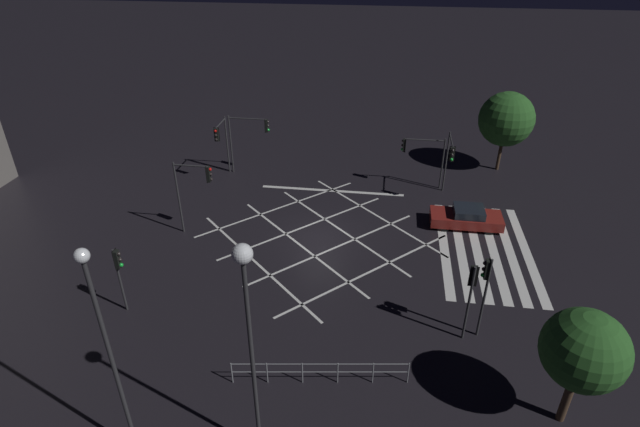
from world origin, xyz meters
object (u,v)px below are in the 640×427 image
(traffic_light_sw_cross, at_px, (485,282))
(street_tree_near, at_px, (506,119))
(traffic_light_median_north, at_px, (194,183))
(traffic_light_sw_main, at_px, (471,287))
(traffic_light_nw_cross, at_px, (119,268))
(traffic_light_ne_main, at_px, (221,138))
(street_tree_far, at_px, (584,351))
(street_lamp_west, at_px, (247,307))
(traffic_light_se_main, at_px, (450,156))
(street_lamp_east, at_px, (104,334))
(waiting_car, at_px, (466,217))
(traffic_light_ne_cross, at_px, (250,132))
(traffic_light_se_cross, at_px, (420,151))

(traffic_light_sw_cross, bearing_deg, street_tree_near, -101.92)
(traffic_light_median_north, relative_size, traffic_light_sw_main, 1.17)
(traffic_light_nw_cross, bearing_deg, traffic_light_ne_main, 89.36)
(street_tree_far, bearing_deg, traffic_light_nw_cross, 79.41)
(street_lamp_west, distance_m, street_tree_far, 11.35)
(traffic_light_se_main, height_order, street_lamp_east, street_lamp_east)
(street_lamp_west, bearing_deg, street_tree_far, -75.37)
(traffic_light_sw_cross, bearing_deg, waiting_car, -93.61)
(traffic_light_nw_cross, height_order, street_lamp_west, street_lamp_west)
(traffic_light_sw_main, xyz_separation_m, street_lamp_west, (-6.64, 7.49, 3.65))
(traffic_light_ne_main, distance_m, street_lamp_east, 21.80)
(traffic_light_sw_main, bearing_deg, waiting_car, -6.86)
(traffic_light_sw_main, bearing_deg, traffic_light_se_main, -0.54)
(traffic_light_nw_cross, relative_size, street_tree_far, 0.70)
(traffic_light_ne_cross, relative_size, street_lamp_east, 0.51)
(traffic_light_ne_cross, xyz_separation_m, traffic_light_nw_cross, (-15.60, 1.93, -0.74))
(traffic_light_sw_cross, bearing_deg, street_lamp_east, 31.47)
(waiting_car, bearing_deg, traffic_light_sw_cross, 86.39)
(traffic_light_se_cross, bearing_deg, traffic_light_ne_cross, -2.90)
(street_lamp_east, bearing_deg, traffic_light_se_main, -30.15)
(traffic_light_ne_main, bearing_deg, street_lamp_east, 9.55)
(traffic_light_se_cross, bearing_deg, waiting_car, 119.34)
(traffic_light_sw_main, xyz_separation_m, street_tree_near, (18.37, -4.40, 1.15))
(traffic_light_ne_main, distance_m, waiting_car, 17.19)
(traffic_light_se_main, height_order, street_tree_far, street_tree_far)
(traffic_light_ne_cross, xyz_separation_m, street_tree_far, (-19.07, -16.62, 0.26))
(traffic_light_se_main, relative_size, street_lamp_east, 0.50)
(street_lamp_west, bearing_deg, street_lamp_east, 98.90)
(traffic_light_ne_cross, distance_m, street_lamp_east, 22.68)
(traffic_light_se_cross, xyz_separation_m, traffic_light_ne_main, (-0.52, 13.65, 0.40))
(traffic_light_se_main, relative_size, traffic_light_sw_cross, 1.04)
(street_lamp_west, relative_size, street_tree_far, 1.74)
(traffic_light_ne_main, distance_m, traffic_light_sw_cross, 21.06)
(traffic_light_se_cross, xyz_separation_m, waiting_car, (-4.94, -2.78, -2.09))
(traffic_light_median_north, bearing_deg, street_tree_far, -30.98)
(traffic_light_median_north, distance_m, traffic_light_sw_cross, 16.31)
(traffic_light_se_cross, height_order, street_lamp_east, street_lamp_east)
(street_lamp_east, relative_size, waiting_car, 1.98)
(street_tree_far, xyz_separation_m, waiting_car, (13.52, 1.96, -2.84))
(traffic_light_sw_cross, height_order, traffic_light_nw_cross, traffic_light_sw_cross)
(street_tree_far, bearing_deg, traffic_light_median_north, 59.02)
(street_lamp_east, height_order, street_tree_far, street_lamp_east)
(traffic_light_se_cross, relative_size, street_tree_near, 0.62)
(street_lamp_west, bearing_deg, traffic_light_ne_cross, 15.39)
(traffic_light_ne_main, bearing_deg, traffic_light_se_main, 86.00)
(street_lamp_west, height_order, street_tree_far, street_lamp_west)
(traffic_light_median_north, distance_m, waiting_car, 16.08)
(traffic_light_sw_main, distance_m, street_tree_near, 18.92)
(street_lamp_east, xyz_separation_m, waiting_car, (16.95, -12.83, -4.81))
(traffic_light_sw_cross, height_order, street_lamp_east, street_lamp_east)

